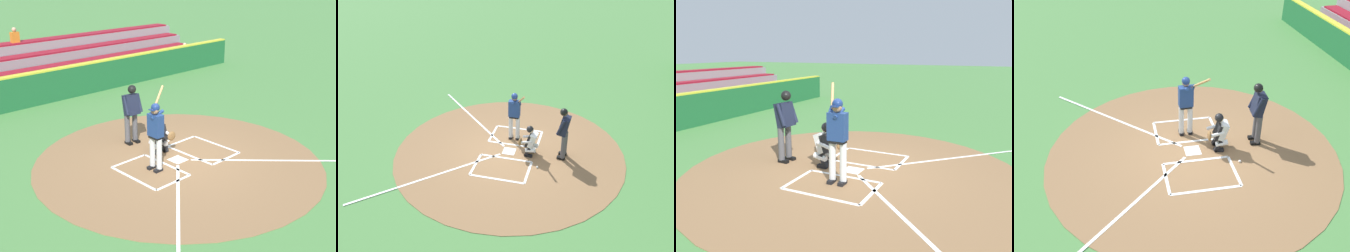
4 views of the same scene
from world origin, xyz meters
The scene contains 7 objects.
ground_plane centered at (0.00, 0.00, 0.00)m, with size 120.00×120.00×0.00m, color #4C8442.
dirt_circle centered at (0.00, 0.00, 0.01)m, with size 8.00×8.00×0.01m, color olive.
home_plate_and_chalk centered at (0.00, 0.88, 0.01)m, with size 7.93×4.91×0.01m.
batter centered at (0.86, 0.02, 1.10)m, with size 0.92×0.73×2.13m.
catcher centered at (0.00, -0.74, 0.59)m, with size 0.59×0.64×1.13m.
plate_umpire centered at (0.13, -1.85, 1.08)m, with size 0.60×0.45×1.86m.
baseball centered at (-0.73, -1.14, 0.04)m, with size 0.07×0.07×0.07m, color white.
Camera 3 is at (6.94, 3.16, 2.84)m, focal length 35.68 mm.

